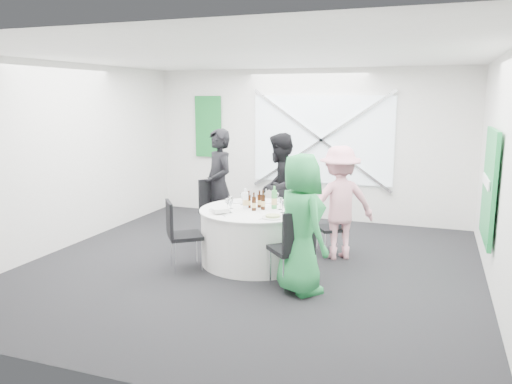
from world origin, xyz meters
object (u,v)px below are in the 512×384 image
(chair_back_left, at_px, (215,205))
(person_woman_pink, at_px, (339,203))
(chair_front_right, at_px, (294,244))
(green_water_bottle, at_px, (274,200))
(person_woman_green, at_px, (301,224))
(chair_back, at_px, (289,206))
(person_man_back, at_px, (279,187))
(banquet_table, at_px, (256,236))
(clear_water_bottle, at_px, (245,201))
(chair_back_right, at_px, (337,222))
(chair_front_left, at_px, (179,230))
(person_man_back_left, at_px, (219,186))

(chair_back_left, relative_size, person_woman_pink, 0.62)
(chair_back_left, relative_size, chair_front_right, 1.02)
(green_water_bottle, bearing_deg, person_woman_green, -56.50)
(chair_back, distance_m, person_man_back, 0.33)
(banquet_table, xyz_separation_m, chair_back, (0.13, 1.19, 0.19))
(chair_back, xyz_separation_m, clear_water_bottle, (-0.27, -1.22, 0.30))
(chair_back_right, distance_m, chair_front_left, 2.29)
(chair_back, relative_size, person_man_back, 0.56)
(chair_back_right, xyz_separation_m, person_woman_pink, (0.04, -0.09, 0.32))
(chair_back_left, relative_size, chair_front_left, 1.06)
(person_man_back, bearing_deg, green_water_bottle, 12.34)
(person_man_back_left, height_order, clear_water_bottle, person_man_back_left)
(chair_front_right, xyz_separation_m, person_woman_green, (0.08, -0.01, 0.25))
(chair_back_right, bearing_deg, chair_front_right, -42.55)
(chair_front_left, height_order, person_woman_green, person_woman_green)
(banquet_table, xyz_separation_m, person_man_back, (-0.02, 1.15, 0.48))
(chair_back_left, height_order, green_water_bottle, green_water_bottle)
(chair_back_left, relative_size, person_man_back, 0.58)
(chair_back_right, height_order, person_woman_green, person_woman_green)
(person_man_back_left, distance_m, person_woman_pink, 1.98)
(chair_front_left, xyz_separation_m, person_man_back, (0.84, 1.80, 0.31))
(chair_back, xyz_separation_m, chair_front_left, (-0.98, -1.84, -0.02))
(chair_back_left, bearing_deg, chair_back_right, -54.04)
(person_man_back_left, distance_m, person_woman_green, 2.42)
(person_woman_pink, distance_m, green_water_bottle, 0.95)
(green_water_bottle, bearing_deg, chair_back_right, 35.75)
(clear_water_bottle, bearing_deg, person_woman_pink, 27.18)
(person_man_back, relative_size, clear_water_bottle, 6.02)
(chair_back_left, height_order, person_man_back_left, person_man_back_left)
(banquet_table, height_order, chair_back_right, chair_back_right)
(person_man_back_left, height_order, person_woman_green, person_man_back_left)
(banquet_table, height_order, chair_back, chair_back)
(chair_back_right, xyz_separation_m, person_woman_green, (-0.15, -1.52, 0.34))
(chair_front_left, xyz_separation_m, green_water_bottle, (1.08, 0.77, 0.33))
(banquet_table, bearing_deg, chair_back_right, 34.00)
(banquet_table, distance_m, chair_front_right, 1.15)
(chair_back, height_order, chair_front_right, chair_front_right)
(person_man_back, xyz_separation_m, person_woman_pink, (1.06, -0.57, -0.06))
(chair_front_left, bearing_deg, person_man_back, -62.21)
(chair_back_left, xyz_separation_m, clear_water_bottle, (0.80, -0.75, 0.28))
(chair_back_right, relative_size, clear_water_bottle, 2.95)
(chair_back_right, bearing_deg, chair_back, -154.45)
(person_man_back, bearing_deg, chair_back_left, -65.83)
(person_man_back_left, relative_size, person_man_back, 1.04)
(chair_back_left, bearing_deg, person_woman_pink, -56.72)
(banquet_table, bearing_deg, chair_back_left, 142.85)
(chair_back_left, relative_size, person_man_back_left, 0.56)
(green_water_bottle, bearing_deg, person_man_back_left, 148.94)
(person_woman_pink, bearing_deg, chair_front_left, 3.87)
(banquet_table, xyz_separation_m, person_woman_green, (0.86, -0.84, 0.45))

